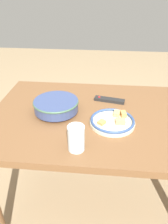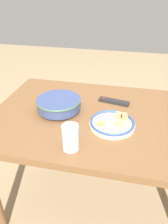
# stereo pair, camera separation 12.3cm
# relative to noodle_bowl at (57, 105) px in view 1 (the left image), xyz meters

# --- Properties ---
(ground_plane) EXTENTS (8.00, 8.00, 0.00)m
(ground_plane) POSITION_rel_noodle_bowl_xyz_m (0.27, 0.00, -0.79)
(ground_plane) COLOR #9E8460
(dining_table) EXTENTS (1.33, 0.86, 0.74)m
(dining_table) POSITION_rel_noodle_bowl_xyz_m (0.27, 0.00, -0.13)
(dining_table) COLOR brown
(dining_table) RESTS_ON ground_plane
(noodle_bowl) EXTENTS (0.27, 0.27, 0.08)m
(noodle_bowl) POSITION_rel_noodle_bowl_xyz_m (0.00, 0.00, 0.00)
(noodle_bowl) COLOR #384775
(noodle_bowl) RESTS_ON dining_table
(food_plate) EXTENTS (0.25, 0.25, 0.04)m
(food_plate) POSITION_rel_noodle_bowl_xyz_m (0.33, -0.09, -0.03)
(food_plate) COLOR beige
(food_plate) RESTS_ON dining_table
(tv_remote) EXTENTS (0.20, 0.08, 0.02)m
(tv_remote) POSITION_rel_noodle_bowl_xyz_m (0.32, 0.17, -0.04)
(tv_remote) COLOR black
(tv_remote) RESTS_ON dining_table
(drinking_glass) EXTENTS (0.08, 0.08, 0.13)m
(drinking_glass) POSITION_rel_noodle_bowl_xyz_m (0.16, -0.31, 0.02)
(drinking_glass) COLOR silver
(drinking_glass) RESTS_ON dining_table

